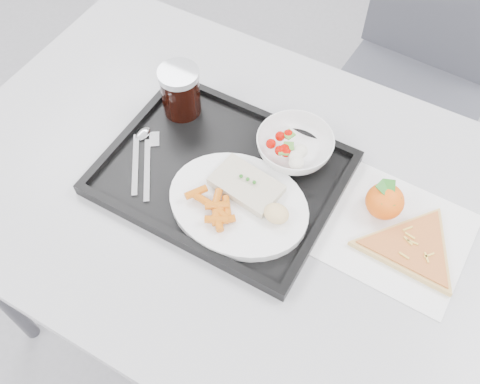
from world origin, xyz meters
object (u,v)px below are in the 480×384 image
at_px(dinner_plate, 238,204).
at_px(cola_glass, 180,91).
at_px(table, 239,206).
at_px(pizza_slice, 413,248).
at_px(tray, 222,174).
at_px(tangerine, 385,201).
at_px(salad_bowl, 295,146).
at_px(chair, 419,65).

bearing_deg(dinner_plate, cola_glass, 145.42).
height_order(table, pizza_slice, pizza_slice).
bearing_deg(cola_glass, tray, -32.75).
height_order(table, dinner_plate, dinner_plate).
xyz_separation_m(table, tangerine, (0.26, 0.09, 0.10)).
bearing_deg(pizza_slice, tray, -175.82).
distance_m(tray, cola_glass, 0.20).
bearing_deg(table, tray, 171.23).
bearing_deg(tangerine, pizza_slice, -33.24).
distance_m(table, dinner_plate, 0.11).
bearing_deg(cola_glass, tangerine, -2.71).
relative_size(salad_bowl, tangerine, 1.99).
bearing_deg(dinner_plate, pizza_slice, 14.62).
relative_size(tray, cola_glass, 4.17).
xyz_separation_m(salad_bowl, pizza_slice, (0.28, -0.08, -0.03)).
relative_size(tray, tangerine, 5.90).
bearing_deg(pizza_slice, salad_bowl, 163.46).
xyz_separation_m(tray, pizza_slice, (0.38, 0.03, 0.00)).
bearing_deg(salad_bowl, pizza_slice, -16.54).
height_order(tray, dinner_plate, dinner_plate).
distance_m(dinner_plate, pizza_slice, 0.32).
height_order(dinner_plate, salad_bowl, salad_bowl).
distance_m(chair, pizza_slice, 0.77).
xyz_separation_m(salad_bowl, cola_glass, (-0.26, -0.01, 0.03)).
height_order(chair, pizza_slice, chair).
height_order(table, salad_bowl, salad_bowl).
relative_size(tray, pizza_slice, 1.47).
bearing_deg(salad_bowl, dinner_plate, -101.60).
distance_m(table, tangerine, 0.29).
relative_size(chair, tray, 2.07).
relative_size(table, tray, 2.67).
xyz_separation_m(chair, cola_glass, (-0.37, -0.65, 0.28)).
height_order(tray, salad_bowl, salad_bowl).
bearing_deg(dinner_plate, tangerine, 29.55).
distance_m(dinner_plate, salad_bowl, 0.17).
height_order(salad_bowl, cola_glass, cola_glass).
bearing_deg(chair, salad_bowl, -99.72).
distance_m(dinner_plate, cola_glass, 0.28).
bearing_deg(salad_bowl, tray, -132.46).
distance_m(chair, tangerine, 0.72).
xyz_separation_m(table, dinner_plate, (0.03, -0.05, 0.09)).
height_order(tray, pizza_slice, tray).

